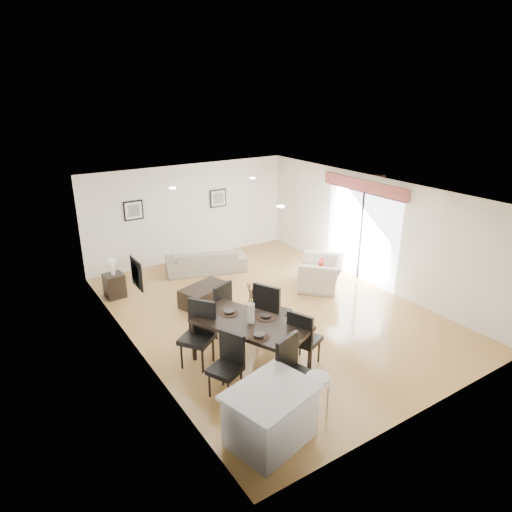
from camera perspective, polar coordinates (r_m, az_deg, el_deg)
ground at (r=10.20m, az=1.79°, el=-6.88°), size 8.00×8.00×0.00m
wall_back at (r=12.98m, az=-8.29°, el=5.40°), size 6.00×0.04×2.70m
wall_front at (r=7.06m, az=20.98°, el=-9.28°), size 6.00×0.04×2.70m
wall_left at (r=8.43m, az=-15.17°, el=-3.63°), size 0.04×8.00×2.70m
wall_right at (r=11.54m, az=14.22°, el=3.06°), size 0.04×8.00×2.70m
ceiling at (r=9.27m, az=1.97°, el=8.10°), size 6.00×8.00×0.02m
sofa at (r=12.26m, az=-6.26°, el=-0.55°), size 2.26×1.45×0.61m
armchair at (r=11.29m, az=8.14°, el=-2.17°), size 1.54×1.53×0.75m
courtyard_plant_a at (r=13.33m, az=24.64°, el=-0.53°), size 0.70×0.64×0.65m
courtyard_plant_b at (r=14.63m, az=17.76°, el=2.32°), size 0.48×0.48×0.73m
dining_table at (r=8.03m, az=-0.63°, el=-8.84°), size 1.75×2.26×0.84m
dining_chair_wnear at (r=7.46m, az=-3.48°, el=-12.97°), size 0.62×0.62×1.04m
dining_chair_wfar at (r=8.21m, az=-7.11°, el=-9.11°), size 0.74×0.74×1.18m
dining_chair_enear at (r=8.09m, az=5.86°, el=-9.93°), size 0.64×0.64×1.09m
dining_chair_efar at (r=8.74m, az=1.73°, el=-6.70°), size 0.75×0.75×1.25m
dining_chair_head at (r=7.21m, az=4.68°, el=-13.81°), size 0.64×0.64×1.14m
dining_chair_foot at (r=9.07m, az=-4.72°, el=-6.20°), size 0.65×0.65×1.12m
vase at (r=7.83m, az=-0.64°, el=-6.17°), size 0.82×1.34×0.75m
coffee_table at (r=10.47m, az=-6.41°, el=-4.92°), size 1.24×0.96×0.44m
side_table at (r=11.24m, az=-17.27°, el=-3.55°), size 0.45×0.45×0.57m
table_lamp at (r=11.04m, az=-17.55°, el=-1.06°), size 0.19×0.19×0.37m
cushion at (r=11.06m, az=8.14°, el=-1.38°), size 0.32×0.32×0.35m
kitchen_island at (r=6.67m, az=1.86°, el=-19.27°), size 1.39×1.19×0.84m
bar_stool at (r=6.95m, az=7.73°, el=-15.34°), size 0.34×0.34×0.75m
framed_print_back_left at (r=12.32m, az=-15.07°, el=5.53°), size 0.52×0.04×0.52m
framed_print_back_right at (r=13.27m, az=-4.76°, el=7.21°), size 0.52×0.04×0.52m
framed_print_left_wall at (r=8.14m, az=-14.71°, el=-2.15°), size 0.04×0.52×0.52m
sliding_door at (r=11.62m, az=13.13°, el=4.89°), size 0.12×2.70×2.57m
courtyard at (r=14.55m, az=20.21°, el=4.25°), size 6.00×6.00×2.00m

